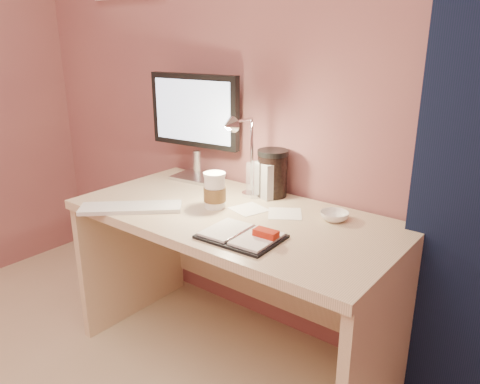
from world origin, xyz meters
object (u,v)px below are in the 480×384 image
Objects in this scene: clear_cup at (256,180)px; bowl at (334,216)px; planner at (243,235)px; lotion_bottle at (215,188)px; product_box at (269,180)px; keyboard at (131,208)px; desk at (245,255)px; desk_lamp at (239,149)px; monitor at (195,118)px; dark_jar at (272,176)px; coffee_cup at (215,191)px.

clear_cup is 0.43m from bowl.
planner reaches higher than bowl.
product_box is (0.18, 0.17, 0.03)m from lotion_bottle.
keyboard is 0.62m from product_box.
keyboard reaches higher than desk.
keyboard is at bearing -127.43° from desk_lamp.
monitor is 0.88m from bowl.
bowl is at bearing 61.05° from planner.
dark_jar reaches higher than bowl.
dark_jar is at bearing -4.02° from monitor.
keyboard is 4.32× the size of lotion_bottle.
product_box is at bearing 42.83° from lotion_bottle.
monitor is 0.41m from desk_lamp.
keyboard is 3.71× the size of bowl.
monitor is at bearing 143.01° from planner.
clear_cup reaches higher than planner.
desk_lamp is at bearing 127.93° from planner.
desk is 3.64× the size of desk_lamp.
coffee_cup is (0.26, 0.24, 0.06)m from keyboard.
keyboard is at bearing -137.51° from coffee_cup.
dark_jar reaches higher than lotion_bottle.
product_box is at bearing 11.11° from keyboard.
desk_lamp is at bearing -172.70° from bowl.
desk_lamp is (-0.02, -0.10, 0.16)m from clear_cup.
desk is 7.24× the size of dark_jar.
bowl is at bearing 16.50° from desk.
desk_lamp is (0.11, 0.04, 0.19)m from lotion_bottle.
desk_lamp reaches higher than clear_cup.
product_box reaches higher than lotion_bottle.
desk_lamp is at bearing -115.25° from dark_jar.
coffee_cup is (0.35, -0.26, -0.24)m from monitor.
product_box is at bearing 168.76° from bowl.
clear_cup reaches higher than lotion_bottle.
dark_jar is (-0.37, 0.10, 0.08)m from bowl.
lotion_bottle is at bearing -134.05° from dark_jar.
keyboard is at bearing -104.35° from product_box.
monitor is 0.50m from dark_jar.
coffee_cup reaches higher than lotion_bottle.
bowl is at bearing 10.61° from product_box.
monitor reaches higher than desk.
product_box is 0.43× the size of desk_lamp.
planner is at bearing -67.83° from dark_jar.
keyboard is 2.59× the size of product_box.
clear_cup reaches higher than bowl.
monitor is 1.38× the size of desk_lamp.
planner is 3.02× the size of lotion_bottle.
desk is 0.73m from monitor.
product_box is at bearing 68.54° from coffee_cup.
product_box is at bearing -100.65° from dark_jar.
planner is 0.48m from product_box.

